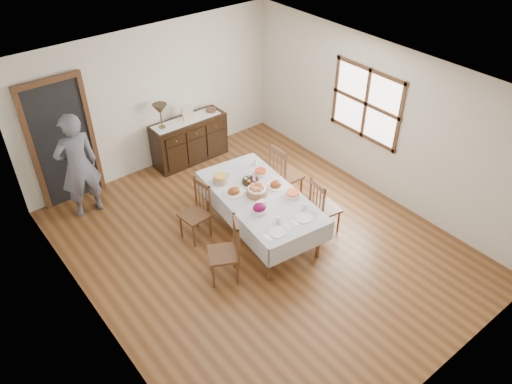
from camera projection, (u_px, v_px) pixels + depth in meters
ground at (260, 245)px, 7.64m from camera, size 6.00×6.00×0.00m
room_shell at (233, 145)px, 6.85m from camera, size 5.02×6.02×2.65m
dining_table at (260, 200)px, 7.48m from camera, size 1.33×2.26×0.74m
chair_left_near at (227, 251)px, 6.80m from camera, size 0.56×0.56×0.99m
chair_left_far at (197, 211)px, 7.54m from camera, size 0.43×0.43×0.96m
chair_right_near at (323, 206)px, 7.63m from camera, size 0.45×0.45×0.95m
chair_right_far at (284, 173)px, 8.23m from camera, size 0.46×0.46×1.08m
sideboard at (190, 140)px, 9.34m from camera, size 1.42×0.52×0.85m
person at (77, 163)px, 7.73m from camera, size 0.60×0.39×1.93m
bread_basket at (257, 191)px, 7.39m from camera, size 0.31×0.31×0.18m
egg_basket at (250, 181)px, 7.67m from camera, size 0.25×0.25×0.10m
ham_platter_a at (234, 192)px, 7.45m from camera, size 0.31×0.31×0.11m
ham_platter_b at (276, 185)px, 7.59m from camera, size 0.31×0.31×0.11m
beet_bowl at (259, 209)px, 7.05m from camera, size 0.21×0.21×0.15m
carrot_bowl at (260, 173)px, 7.83m from camera, size 0.21×0.21×0.09m
pineapple_bowl at (220, 179)px, 7.66m from camera, size 0.23×0.23×0.13m
casserole_dish at (293, 194)px, 7.39m from camera, size 0.24×0.24×0.08m
butter_dish at (261, 203)px, 7.21m from camera, size 0.15×0.11×0.07m
setting_left at (277, 228)px, 6.79m from camera, size 0.43×0.31×0.10m
setting_right at (304, 214)px, 7.03m from camera, size 0.43×0.31×0.10m
glass_far_a at (229, 174)px, 7.79m from camera, size 0.06×0.06×0.10m
glass_far_b at (255, 162)px, 8.06m from camera, size 0.06×0.06×0.10m
runner at (186, 120)px, 9.07m from camera, size 1.30×0.35×0.01m
table_lamp at (160, 110)px, 8.64m from camera, size 0.26×0.26×0.46m
picture_frame at (188, 113)px, 9.00m from camera, size 0.22×0.08×0.28m
deco_bowl at (211, 110)px, 9.34m from camera, size 0.20×0.20×0.06m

